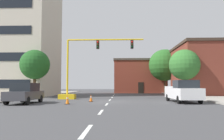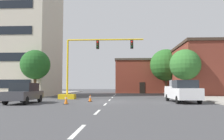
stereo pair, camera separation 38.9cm
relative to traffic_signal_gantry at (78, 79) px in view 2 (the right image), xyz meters
name	(u,v)px [view 2 (the right image)]	position (x,y,z in m)	size (l,w,h in m)	color
ground_plane	(108,102)	(3.68, -4.12, -2.27)	(160.00, 160.00, 0.00)	#424244
sidewalk_left	(20,97)	(-8.54, 3.88, -2.20)	(6.00, 56.00, 0.14)	#9E998E
sidewalk_right	(209,97)	(15.89, 3.88, -2.20)	(6.00, 56.00, 0.14)	#9E998E
lane_stripe_seg_0	(78,131)	(3.68, -18.12, -2.27)	(0.16, 2.40, 0.01)	silver
lane_stripe_seg_1	(97,112)	(3.68, -12.62, -2.27)	(0.16, 2.40, 0.01)	silver
lane_stripe_seg_2	(105,104)	(3.68, -7.12, -2.27)	(0.16, 2.40, 0.01)	silver
lane_stripe_seg_3	(110,100)	(3.68, -1.62, -2.27)	(0.16, 2.40, 0.01)	silver
lane_stripe_seg_4	(112,97)	(3.68, 3.88, -2.27)	(0.16, 2.40, 0.01)	silver
lane_stripe_seg_5	(114,96)	(3.68, 9.38, -2.27)	(0.16, 2.40, 0.01)	silver
lane_stripe_seg_6	(115,94)	(3.68, 14.88, -2.27)	(0.16, 2.40, 0.01)	silver
building_tall_left	(8,38)	(-12.56, 7.90, 6.58)	(14.77, 10.51, 17.69)	beige
building_brick_center	(141,76)	(8.81, 23.88, 1.26)	(10.95, 7.93, 7.03)	brown
building_row_right	(219,70)	(19.94, 10.51, 1.70)	(12.58, 11.19, 7.93)	brown
traffic_signal_gantry	(78,79)	(0.00, 0.00, 0.00)	(9.55, 1.20, 6.83)	yellow
tree_right_far	(166,65)	(13.10, 17.66, 3.11)	(5.96, 5.96, 8.37)	brown
tree_right_mid	(185,65)	(13.39, 5.26, 2.04)	(4.12, 4.12, 6.39)	brown
tree_left_near	(35,65)	(-5.66, 1.66, 1.80)	(3.61, 3.61, 5.89)	#4C3823
pickup_truck_white	(182,92)	(10.47, -4.63, -1.30)	(2.23, 5.48, 1.99)	white
sedan_dark_gray_near_left	(24,93)	(-3.30, -6.59, -1.39)	(1.93, 4.53, 1.74)	#3D3D42
traffic_cone_roadside_a	(66,99)	(0.49, -7.25, -1.89)	(0.36, 0.36, 0.79)	black
traffic_cone_roadside_b	(90,98)	(2.01, -4.27, -1.93)	(0.36, 0.36, 0.70)	black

